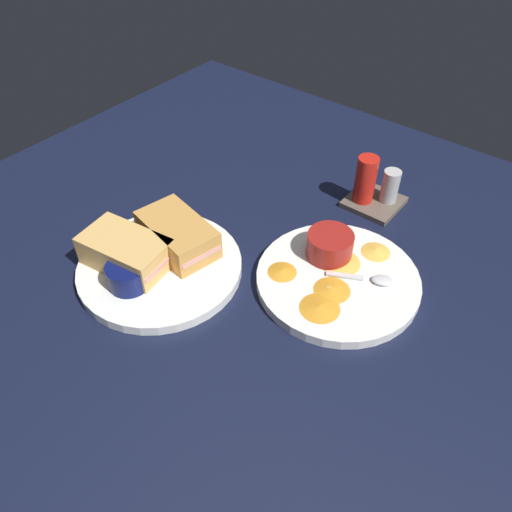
{
  "coord_description": "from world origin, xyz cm",
  "views": [
    {
      "loc": [
        38.89,
        -44.2,
        56.26
      ],
      "look_at": [
        3.92,
        -0.04,
        3.0
      ],
      "focal_mm": 36.01,
      "sensor_mm": 36.0,
      "label": 1
    }
  ],
  "objects_px": {
    "sandwich_half_near": "(178,235)",
    "ramekin_dark_sauce": "(128,274)",
    "ramekin_light_gravy": "(330,244)",
    "condiment_caddy": "(374,189)",
    "spoon_by_dark_ramekin": "(150,260)",
    "spoon_by_gravy_ramekin": "(373,279)",
    "plate_chips_companion": "(338,280)",
    "plate_sandwich_main": "(160,267)",
    "sandwich_half_far": "(126,251)"
  },
  "relations": [
    {
      "from": "sandwich_half_far",
      "to": "plate_chips_companion",
      "type": "height_order",
      "value": "sandwich_half_far"
    },
    {
      "from": "sandwich_half_near",
      "to": "ramekin_dark_sauce",
      "type": "relative_size",
      "value": 2.36
    },
    {
      "from": "spoon_by_dark_ramekin",
      "to": "spoon_by_gravy_ramekin",
      "type": "xyz_separation_m",
      "value": [
        0.29,
        0.18,
        0.0
      ]
    },
    {
      "from": "sandwich_half_near",
      "to": "plate_chips_companion",
      "type": "height_order",
      "value": "sandwich_half_near"
    },
    {
      "from": "ramekin_dark_sauce",
      "to": "spoon_by_dark_ramekin",
      "type": "relative_size",
      "value": 0.61
    },
    {
      "from": "spoon_by_gravy_ramekin",
      "to": "condiment_caddy",
      "type": "height_order",
      "value": "condiment_caddy"
    },
    {
      "from": "plate_sandwich_main",
      "to": "condiment_caddy",
      "type": "bearing_deg",
      "value": 64.0
    },
    {
      "from": "ramekin_dark_sauce",
      "to": "plate_sandwich_main",
      "type": "bearing_deg",
      "value": 86.92
    },
    {
      "from": "sandwich_half_near",
      "to": "ramekin_dark_sauce",
      "type": "xyz_separation_m",
      "value": [
        0.0,
        -0.1,
        -0.0
      ]
    },
    {
      "from": "sandwich_half_far",
      "to": "spoon_by_gravy_ramekin",
      "type": "bearing_deg",
      "value": 32.37
    },
    {
      "from": "sandwich_half_near",
      "to": "ramekin_light_gravy",
      "type": "distance_m",
      "value": 0.24
    },
    {
      "from": "sandwich_half_far",
      "to": "condiment_caddy",
      "type": "height_order",
      "value": "condiment_caddy"
    },
    {
      "from": "plate_sandwich_main",
      "to": "spoon_by_gravy_ramekin",
      "type": "xyz_separation_m",
      "value": [
        0.27,
        0.17,
        0.01
      ]
    },
    {
      "from": "plate_sandwich_main",
      "to": "spoon_by_dark_ramekin",
      "type": "height_order",
      "value": "spoon_by_dark_ramekin"
    },
    {
      "from": "plate_sandwich_main",
      "to": "sandwich_half_far",
      "type": "relative_size",
      "value": 1.78
    },
    {
      "from": "ramekin_dark_sauce",
      "to": "spoon_by_gravy_ramekin",
      "type": "bearing_deg",
      "value": 39.28
    },
    {
      "from": "sandwich_half_near",
      "to": "condiment_caddy",
      "type": "height_order",
      "value": "condiment_caddy"
    },
    {
      "from": "sandwich_half_near",
      "to": "sandwich_half_far",
      "type": "xyz_separation_m",
      "value": [
        -0.03,
        -0.08,
        0.0
      ]
    },
    {
      "from": "sandwich_half_near",
      "to": "spoon_by_gravy_ramekin",
      "type": "bearing_deg",
      "value": 23.74
    },
    {
      "from": "ramekin_light_gravy",
      "to": "sandwich_half_near",
      "type": "bearing_deg",
      "value": -146.57
    },
    {
      "from": "ramekin_light_gravy",
      "to": "spoon_by_dark_ramekin",
      "type": "bearing_deg",
      "value": -138.15
    },
    {
      "from": "plate_sandwich_main",
      "to": "sandwich_half_near",
      "type": "relative_size",
      "value": 1.74
    },
    {
      "from": "spoon_by_dark_ramekin",
      "to": "plate_chips_companion",
      "type": "distance_m",
      "value": 0.29
    },
    {
      "from": "sandwich_half_far",
      "to": "ramekin_dark_sauce",
      "type": "distance_m",
      "value": 0.05
    },
    {
      "from": "plate_sandwich_main",
      "to": "spoon_by_dark_ramekin",
      "type": "bearing_deg",
      "value": -154.52
    },
    {
      "from": "ramekin_dark_sauce",
      "to": "condiment_caddy",
      "type": "relative_size",
      "value": 0.64
    },
    {
      "from": "plate_sandwich_main",
      "to": "sandwich_half_far",
      "type": "height_order",
      "value": "sandwich_half_far"
    },
    {
      "from": "ramekin_dark_sauce",
      "to": "condiment_caddy",
      "type": "height_order",
      "value": "condiment_caddy"
    },
    {
      "from": "spoon_by_gravy_ramekin",
      "to": "spoon_by_dark_ramekin",
      "type": "bearing_deg",
      "value": -148.44
    },
    {
      "from": "sandwich_half_far",
      "to": "ramekin_light_gravy",
      "type": "bearing_deg",
      "value": 41.7
    },
    {
      "from": "sandwich_half_far",
      "to": "plate_chips_companion",
      "type": "bearing_deg",
      "value": 33.19
    },
    {
      "from": "sandwich_half_far",
      "to": "plate_chips_companion",
      "type": "relative_size",
      "value": 0.58
    },
    {
      "from": "spoon_by_gravy_ramekin",
      "to": "condiment_caddy",
      "type": "bearing_deg",
      "value": 119.37
    },
    {
      "from": "plate_sandwich_main",
      "to": "sandwich_half_near",
      "type": "distance_m",
      "value": 0.06
    },
    {
      "from": "plate_chips_companion",
      "to": "plate_sandwich_main",
      "type": "bearing_deg",
      "value": -147.29
    },
    {
      "from": "ramekin_light_gravy",
      "to": "spoon_by_gravy_ramekin",
      "type": "xyz_separation_m",
      "value": [
        0.08,
        -0.01,
        -0.02
      ]
    },
    {
      "from": "sandwich_half_near",
      "to": "sandwich_half_far",
      "type": "distance_m",
      "value": 0.08
    },
    {
      "from": "ramekin_dark_sauce",
      "to": "sandwich_half_far",
      "type": "bearing_deg",
      "value": 141.4
    },
    {
      "from": "condiment_caddy",
      "to": "spoon_by_dark_ramekin",
      "type": "bearing_deg",
      "value": -117.31
    },
    {
      "from": "ramekin_light_gravy",
      "to": "plate_chips_companion",
      "type": "bearing_deg",
      "value": -39.81
    },
    {
      "from": "sandwich_half_far",
      "to": "ramekin_light_gravy",
      "type": "height_order",
      "value": "sandwich_half_far"
    },
    {
      "from": "spoon_by_dark_ramekin",
      "to": "plate_chips_companion",
      "type": "xyz_separation_m",
      "value": [
        0.24,
        0.15,
        -0.01
      ]
    },
    {
      "from": "plate_chips_companion",
      "to": "condiment_caddy",
      "type": "distance_m",
      "value": 0.21
    },
    {
      "from": "sandwich_half_far",
      "to": "ramekin_light_gravy",
      "type": "distance_m",
      "value": 0.31
    },
    {
      "from": "ramekin_dark_sauce",
      "to": "ramekin_light_gravy",
      "type": "relative_size",
      "value": 0.86
    },
    {
      "from": "plate_sandwich_main",
      "to": "plate_chips_companion",
      "type": "distance_m",
      "value": 0.27
    },
    {
      "from": "ramekin_light_gravy",
      "to": "plate_sandwich_main",
      "type": "bearing_deg",
      "value": -137.24
    },
    {
      "from": "plate_chips_companion",
      "to": "sandwich_half_near",
      "type": "bearing_deg",
      "value": -156.96
    },
    {
      "from": "sandwich_half_near",
      "to": "sandwich_half_far",
      "type": "bearing_deg",
      "value": -114.08
    },
    {
      "from": "spoon_by_dark_ramekin",
      "to": "spoon_by_gravy_ramekin",
      "type": "distance_m",
      "value": 0.34
    }
  ]
}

